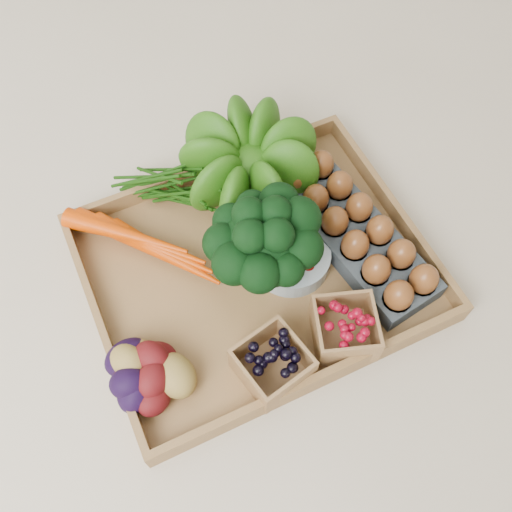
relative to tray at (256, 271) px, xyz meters
name	(u,v)px	position (x,y,z in m)	size (l,w,h in m)	color
ground	(256,273)	(0.00, 0.00, -0.01)	(4.00, 4.00, 0.00)	beige
tray	(256,271)	(0.00, 0.00, 0.00)	(0.55, 0.45, 0.01)	olive
carrots	(140,241)	(-0.16, 0.12, 0.04)	(0.24, 0.17, 0.06)	#D03A00
lettuce	(246,159)	(0.06, 0.16, 0.09)	(0.17, 0.17, 0.17)	#18520C
broccoli	(262,258)	(0.00, -0.02, 0.08)	(0.18, 0.18, 0.14)	black
cherry_bowl	(291,258)	(0.06, -0.01, 0.02)	(0.13, 0.13, 0.03)	#8C9EA5
egg_carton	(354,236)	(0.18, -0.02, 0.03)	(0.12, 0.33, 0.04)	#363F45
potatoes	(140,370)	(-0.24, -0.10, 0.05)	(0.16, 0.16, 0.09)	#440B0D
punnet_blackberry	(272,364)	(-0.05, -0.17, 0.04)	(0.10, 0.10, 0.07)	black
punnet_raspberry	(345,328)	(0.07, -0.17, 0.04)	(0.10, 0.10, 0.07)	maroon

